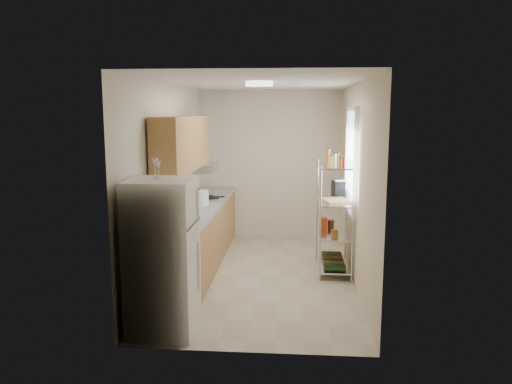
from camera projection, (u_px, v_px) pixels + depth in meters
room at (261, 182)px, 6.64m from camera, size 2.52×4.42×2.62m
counter_run at (200, 235)px, 7.27m from camera, size 0.63×3.51×0.90m
upper_cabinets at (183, 143)px, 6.73m from camera, size 0.33×2.20×0.72m
range_hood at (199, 167)px, 7.58m from camera, size 0.50×0.60×0.12m
window at (351, 162)px, 6.85m from camera, size 0.06×1.00×1.46m
bakers_rack at (335, 194)px, 6.88m from camera, size 0.45×0.90×1.73m
ceiling_dome at (259, 84)px, 6.14m from camera, size 0.34×0.34×0.05m
refrigerator at (163, 257)px, 5.03m from camera, size 0.65×0.65×1.57m
wine_glass_a at (155, 168)px, 4.98m from camera, size 0.07×0.07×0.20m
wine_glass_b at (158, 170)px, 4.88m from camera, size 0.06×0.06×0.18m
rice_cooker at (199, 198)px, 7.17m from camera, size 0.27×0.27×0.22m
frying_pan_large at (201, 199)px, 7.57m from camera, size 0.28×0.28×0.04m
frying_pan_small at (207, 197)px, 7.72m from camera, size 0.25×0.25×0.04m
cutting_board at (336, 201)px, 6.84m from camera, size 0.42×0.49×0.03m
espresso_machine at (338, 188)px, 7.19m from camera, size 0.19×0.25×0.26m
storage_bag at (324, 223)px, 7.23m from camera, size 0.10×0.14×0.15m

